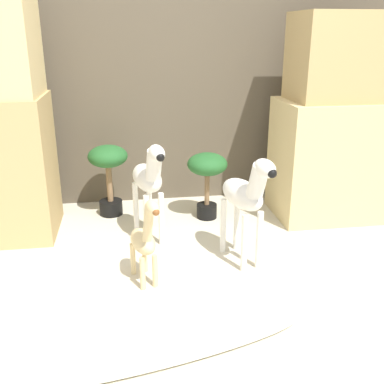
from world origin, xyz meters
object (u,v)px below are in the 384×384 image
Objects in this scene: zebra_right at (246,195)px; potted_palm_front at (207,172)px; potted_palm_back at (108,167)px; giraffe_figurine at (144,239)px; surfboard at (169,350)px; zebra_left at (149,179)px.

zebra_right is 1.40× the size of potted_palm_front.
potted_palm_back reaches higher than potted_palm_front.
zebra_right reaches higher than giraffe_figurine.
surfboard is at bearing -80.47° from potted_palm_back.
potted_palm_front is 1.56m from surfboard.
zebra_right is at bearing -82.63° from potted_palm_front.
potted_palm_back reaches higher than surfboard.
zebra_left is 1.29× the size of potted_palm_back.
zebra_left is (-0.53, 0.39, 0.00)m from zebra_right.
surfboard is (0.27, -1.64, -0.35)m from potted_palm_back.
giraffe_figurine is at bearing -166.02° from zebra_right.
giraffe_figurine is at bearing 96.37° from surfboard.
potted_palm_front is (0.44, 0.32, -0.07)m from zebra_left.
zebra_left is 1.21m from surfboard.
potted_palm_front reaches higher than surfboard.
zebra_left is 0.57m from giraffe_figurine.
zebra_right is 1.00m from surfboard.
potted_palm_front is 0.73m from potted_palm_back.
zebra_right is 1.00× the size of zebra_left.
giraffe_figurine is 1.01× the size of potted_palm_back.
potted_palm_back is (-0.71, 0.17, 0.02)m from potted_palm_front.
giraffe_figurine is at bearing -120.11° from potted_palm_front.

